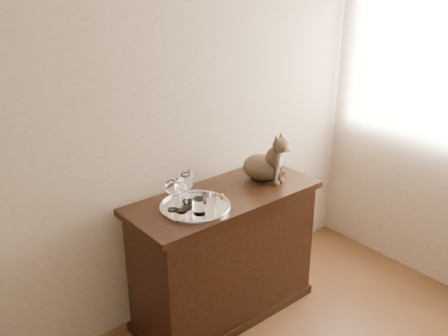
% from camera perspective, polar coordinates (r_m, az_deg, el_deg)
% --- Properties ---
extents(wall_back, '(4.00, 0.10, 2.70)m').
position_cam_1_polar(wall_back, '(2.73, -14.01, 5.21)').
color(wall_back, tan).
rests_on(wall_back, ground).
extents(sideboard, '(1.20, 0.50, 0.85)m').
position_cam_1_polar(sideboard, '(3.18, 0.02, -9.97)').
color(sideboard, black).
rests_on(sideboard, ground).
extents(tray, '(0.40, 0.40, 0.01)m').
position_cam_1_polar(tray, '(2.82, -3.30, -4.50)').
color(tray, white).
rests_on(tray, sideboard).
extents(wine_glass_a, '(0.07, 0.07, 0.18)m').
position_cam_1_polar(wine_glass_a, '(2.75, -5.96, -3.08)').
color(wine_glass_a, white).
rests_on(wine_glass_a, tray).
extents(wine_glass_b, '(0.08, 0.08, 0.20)m').
position_cam_1_polar(wine_glass_b, '(2.83, -4.20, -2.01)').
color(wine_glass_b, white).
rests_on(wine_glass_b, tray).
extents(wine_glass_c, '(0.08, 0.08, 0.20)m').
position_cam_1_polar(wine_glass_c, '(2.73, -4.93, -3.03)').
color(wine_glass_c, white).
rests_on(wine_glass_c, tray).
extents(wine_glass_d, '(0.08, 0.08, 0.21)m').
position_cam_1_polar(wine_glass_d, '(2.76, -4.31, -2.60)').
color(wine_glass_d, white).
rests_on(wine_glass_d, tray).
extents(tumbler_a, '(0.08, 0.08, 0.09)m').
position_cam_1_polar(tumbler_a, '(2.77, -1.73, -3.87)').
color(tumbler_a, white).
rests_on(tumbler_a, tray).
extents(tumbler_b, '(0.08, 0.08, 0.09)m').
position_cam_1_polar(tumbler_b, '(2.72, -2.79, -4.36)').
color(tumbler_b, white).
rests_on(tumbler_b, tray).
extents(cat, '(0.40, 0.38, 0.33)m').
position_cam_1_polar(cat, '(3.12, 4.40, 1.47)').
color(cat, '#483D2B').
rests_on(cat, sideboard).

